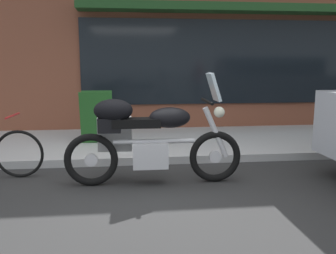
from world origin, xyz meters
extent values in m
plane|color=#2B2B2B|center=(0.00, 0.00, 0.00)|extent=(80.00, 80.00, 0.00)
torus|color=black|center=(0.91, 0.36, 0.34)|extent=(0.67, 0.10, 0.67)
cylinder|color=silver|center=(0.91, 0.36, 0.34)|extent=(0.16, 0.06, 0.16)
torus|color=black|center=(-0.68, 0.38, 0.34)|extent=(0.67, 0.10, 0.67)
cylinder|color=silver|center=(-0.68, 0.38, 0.34)|extent=(0.16, 0.06, 0.16)
cube|color=silver|center=(0.06, 0.37, 0.39)|extent=(0.44, 0.30, 0.32)
cylinder|color=silver|center=(0.11, 0.37, 0.56)|extent=(1.03, 0.07, 0.06)
ellipsoid|color=black|center=(0.31, 0.37, 0.86)|extent=(0.52, 0.29, 0.26)
cube|color=black|center=(-0.11, 0.37, 0.80)|extent=(0.60, 0.25, 0.11)
cube|color=black|center=(-0.43, 0.37, 0.78)|extent=(0.28, 0.22, 0.18)
cylinder|color=silver|center=(0.91, 0.36, 0.66)|extent=(0.35, 0.07, 0.67)
cylinder|color=black|center=(0.79, 0.36, 1.06)|extent=(0.04, 0.62, 0.04)
cube|color=silver|center=(0.87, 0.36, 1.24)|extent=(0.15, 0.32, 0.35)
sphere|color=#EAEACC|center=(0.95, 0.36, 0.92)|extent=(0.14, 0.14, 0.14)
cube|color=#BBBBBB|center=(-0.38, 0.61, 0.62)|extent=(0.44, 0.20, 0.44)
cube|color=black|center=(-0.38, 0.72, 0.62)|extent=(0.37, 0.02, 0.03)
ellipsoid|color=black|center=(-0.38, 0.37, 0.96)|extent=(0.48, 0.32, 0.28)
torus|color=black|center=(-1.67, 0.82, 0.33)|extent=(0.65, 0.07, 0.65)
cylinder|color=#B22323|center=(-1.72, 0.82, 0.85)|extent=(0.05, 0.48, 0.03)
cube|color=#1E511E|center=(-0.77, 2.28, 0.58)|extent=(0.55, 0.19, 0.92)
cube|color=#1E511E|center=(-0.77, 2.50, 0.58)|extent=(0.55, 0.19, 0.92)
camera|label=1|loc=(-0.20, -4.06, 1.53)|focal=38.44mm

